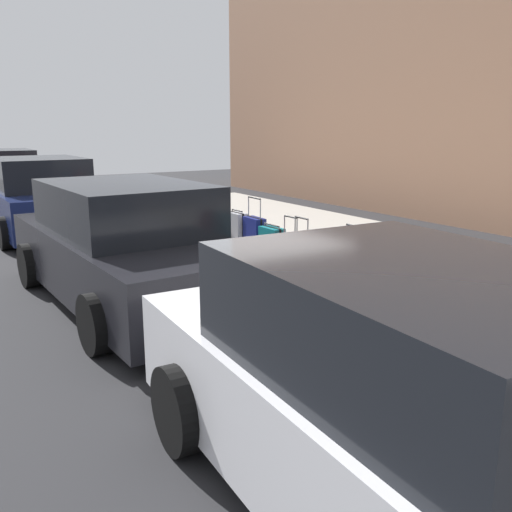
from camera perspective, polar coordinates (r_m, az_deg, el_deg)
The scene contains 20 objects.
ground_plane at distance 8.24m, azimuth -1.46°, elevation -2.55°, with size 40.00×40.00×0.00m, color #28282B.
sidewalk_curb at distance 9.69m, azimuth 11.40°, elevation 0.03°, with size 18.00×5.00×0.14m, color #ADA89E.
suitcase_maroon_0 at distance 5.69m, azimuth 23.24°, elevation -5.93°, with size 0.49×0.23×0.74m.
suitcase_teal_1 at distance 5.90m, azimuth 18.80°, elevation -4.47°, with size 0.37×0.23×1.09m.
suitcase_navy_2 at distance 6.26m, azimuth 16.17°, elevation -3.43°, with size 0.40×0.20×0.96m.
suitcase_silver_3 at distance 6.59m, azimuth 12.87°, elevation -3.07°, with size 0.42×0.23×0.78m.
suitcase_red_4 at distance 6.89m, azimuth 10.12°, elevation -1.62°, with size 0.36×0.22×0.96m.
suitcase_olive_5 at distance 7.24m, azimuth 7.14°, elevation -1.38°, with size 0.47×0.21×0.63m.
suitcase_black_6 at distance 7.60m, azimuth 4.72°, elevation -0.44°, with size 0.36×0.22×0.93m.
suitcase_maroon_7 at distance 8.03m, azimuth 3.62°, elevation 0.17°, with size 0.37×0.20×0.87m.
suitcase_teal_8 at distance 8.41m, azimuth 1.66°, elevation 0.94°, with size 0.45×0.23×0.68m.
suitcase_navy_9 at distance 8.84m, azimuth -0.17°, elevation 1.84°, with size 0.45×0.21×1.04m.
suitcase_silver_10 at distance 9.24m, azimuth -1.98°, elevation 2.37°, with size 0.37×0.22×0.78m.
suitcase_red_11 at distance 9.62m, azimuth -3.98°, elevation 2.39°, with size 0.45×0.20×0.92m.
fire_hydrant at distance 10.50m, azimuth -6.14°, elevation 3.82°, with size 0.39×0.21×0.75m.
bollard_post at distance 11.05m, azimuth -8.36°, elevation 4.01°, with size 0.16×0.16×0.70m, color brown.
parked_car_white_0 at distance 3.28m, azimuth 16.17°, elevation -14.84°, with size 4.30×2.15×1.55m.
parked_car_charcoal_1 at distance 7.26m, azimuth -13.39°, elevation 0.95°, with size 4.77×2.23×1.58m.
parked_car_navy_2 at distance 12.65m, azimuth -21.66°, elevation 5.63°, with size 4.35×2.14×1.64m.
parked_car_red_3 at distance 18.29m, azimuth -25.01°, elevation 7.40°, with size 4.46×2.19×1.62m.
Camera 1 is at (-6.84, 4.00, 2.25)m, focal length 38.08 mm.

